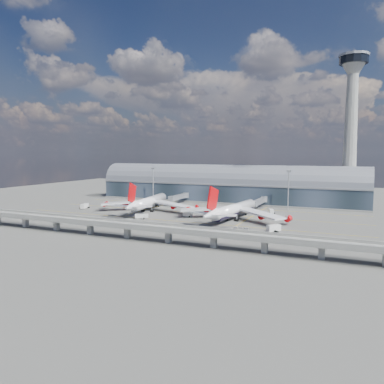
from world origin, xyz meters
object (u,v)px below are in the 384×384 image
at_px(service_truck_1, 188,214).
at_px(cargo_train_1, 143,226).
at_px(floodlight_mast_right, 288,189).
at_px(cargo_train_0, 101,222).
at_px(control_tower, 351,131).
at_px(floodlight_mast_left, 153,184).
at_px(service_truck_4, 271,212).
at_px(airliner_right, 233,210).
at_px(service_truck_3, 274,228).
at_px(cargo_train_2, 241,229).
at_px(service_truck_5, 153,204).
at_px(airliner_left, 148,202).
at_px(service_truck_2, 142,216).
at_px(service_truck_0, 84,206).

distance_m(service_truck_1, cargo_train_1, 38.45).
height_order(service_truck_1, cargo_train_1, service_truck_1).
relative_size(floodlight_mast_right, cargo_train_0, 2.18).
relative_size(control_tower, cargo_train_1, 14.48).
relative_size(control_tower, floodlight_mast_right, 4.01).
xyz_separation_m(floodlight_mast_left, service_truck_1, (51.50, -50.32, -12.10)).
xyz_separation_m(floodlight_mast_left, service_truck_4, (93.79, -21.44, -12.12)).
relative_size(airliner_right, service_truck_3, 9.96).
height_order(floodlight_mast_left, service_truck_3, floodlight_mast_left).
bearing_deg(cargo_train_1, airliner_right, -60.64).
bearing_deg(control_tower, cargo_train_1, -127.86).
xyz_separation_m(service_truck_1, cargo_train_2, (39.28, -25.02, -0.65)).
xyz_separation_m(control_tower, service_truck_3, (-29.66, -98.89, -49.99)).
height_order(service_truck_5, cargo_train_0, service_truck_5).
xyz_separation_m(floodlight_mast_left, cargo_train_1, (44.70, -88.15, -12.81)).
bearing_deg(airliner_left, cargo_train_0, -100.90).
distance_m(service_truck_1, cargo_train_2, 46.58).
bearing_deg(service_truck_5, control_tower, -13.94).
bearing_deg(floodlight_mast_right, service_truck_2, -136.67).
bearing_deg(service_truck_4, floodlight_mast_right, 52.62).
bearing_deg(control_tower, service_truck_4, -129.82).
bearing_deg(cargo_train_1, service_truck_0, 41.01).
bearing_deg(service_truck_0, control_tower, 11.25).
distance_m(cargo_train_0, cargo_train_1, 25.81).
bearing_deg(service_truck_4, cargo_train_1, -147.56).
bearing_deg(cargo_train_2, floodlight_mast_right, -4.69).
bearing_deg(airliner_left, floodlight_mast_right, 17.94).
bearing_deg(service_truck_0, service_truck_3, -24.12).
distance_m(floodlight_mast_left, airliner_left, 46.76).
bearing_deg(airliner_right, service_truck_4, 68.37).
bearing_deg(service_truck_4, airliner_left, 174.03).
bearing_deg(airliner_left, service_truck_0, 179.16).
bearing_deg(service_truck_4, service_truck_2, -166.27).
height_order(airliner_right, service_truck_5, airliner_right).
bearing_deg(floodlight_mast_left, service_truck_2, -65.42).
bearing_deg(control_tower, service_truck_5, -157.66).
height_order(service_truck_0, service_truck_5, service_truck_0).
xyz_separation_m(control_tower, cargo_train_1, (-90.30, -116.15, -50.82)).
bearing_deg(service_truck_1, control_tower, -49.46).
distance_m(airliner_left, cargo_train_1, 52.98).
xyz_separation_m(airliner_right, cargo_train_1, (-33.95, -38.44, -4.66)).
bearing_deg(service_truck_4, control_tower, 28.97).
bearing_deg(floodlight_mast_left, airliner_left, -64.26).
height_order(service_truck_2, service_truck_4, service_truck_4).
height_order(control_tower, airliner_left, control_tower).
bearing_deg(service_truck_3, cargo_train_2, -121.70).
bearing_deg(cargo_train_1, service_truck_1, -29.38).
xyz_separation_m(service_truck_1, service_truck_5, (-39.16, 27.91, 0.05)).
relative_size(service_truck_3, cargo_train_0, 0.57).
bearing_deg(service_truck_5, floodlight_mast_left, 82.57).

